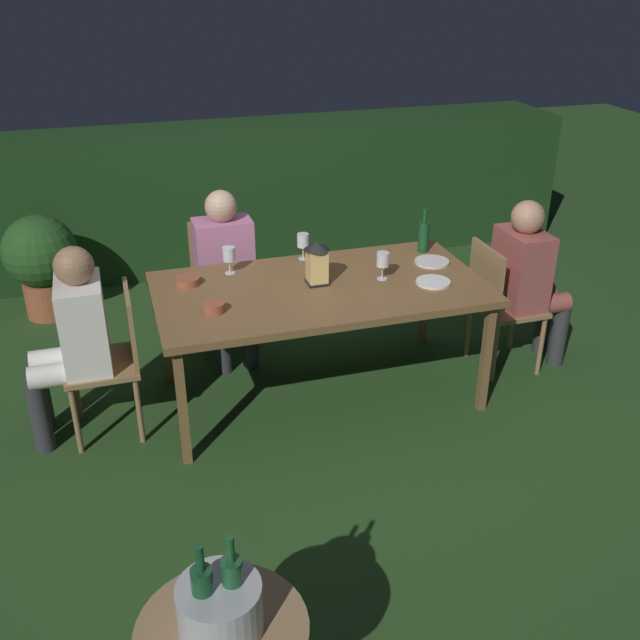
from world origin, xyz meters
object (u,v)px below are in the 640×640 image
at_px(wine_glass_a, 303,242).
at_px(wine_glass_b, 229,255).
at_px(chair_head_far, 499,301).
at_px(lantern_centerpiece, 317,260).
at_px(plate_b, 433,282).
at_px(plate_a, 432,262).
at_px(bowl_bread, 214,307).
at_px(dining_table, 320,294).
at_px(person_in_cream, 73,336).
at_px(potted_plant_by_hedge, 41,259).
at_px(bowl_olives, 187,281).
at_px(person_in_pink, 226,268).
at_px(ice_bucket, 220,604).
at_px(wine_glass_c, 383,261).
at_px(chair_head_near, 113,355).
at_px(green_bottle_on_table, 424,236).
at_px(person_in_rust, 528,276).
at_px(chair_side_right_a, 222,278).

height_order(wine_glass_a, wine_glass_b, same).
bearing_deg(chair_head_far, lantern_centerpiece, 178.27).
bearing_deg(chair_head_far, plate_b, -164.05).
xyz_separation_m(plate_a, bowl_bread, (-1.44, -0.29, 0.02)).
distance_m(dining_table, lantern_centerpiece, 0.20).
bearing_deg(person_in_cream, potted_plant_by_hedge, 98.37).
distance_m(wine_glass_a, plate_a, 0.83).
bearing_deg(bowl_olives, plate_a, -4.18).
bearing_deg(person_in_pink, ice_bucket, -100.64).
distance_m(chair_head_far, potted_plant_by_hedge, 3.35).
bearing_deg(wine_glass_b, wine_glass_c, -22.29).
bearing_deg(chair_head_far, chair_head_near, 180.00).
distance_m(chair_head_far, plate_b, 0.65).
bearing_deg(bowl_olives, chair_head_near, -152.61).
relative_size(green_bottle_on_table, bowl_bread, 2.36).
distance_m(bowl_bread, ice_bucket, 2.03).
relative_size(person_in_cream, potted_plant_by_hedge, 1.45).
height_order(green_bottle_on_table, ice_bucket, green_bottle_on_table).
height_order(lantern_centerpiece, green_bottle_on_table, green_bottle_on_table).
height_order(person_in_rust, wine_glass_b, person_in_rust).
bearing_deg(wine_glass_a, person_in_pink, 149.30).
bearing_deg(dining_table, plate_b, -13.81).
height_order(wine_glass_b, plate_b, wine_glass_b).
bearing_deg(wine_glass_a, green_bottle_on_table, -7.66).
distance_m(plate_a, plate_b, 0.32).
xyz_separation_m(person_in_pink, bowl_olives, (-0.31, -0.46, 0.14)).
bearing_deg(green_bottle_on_table, bowl_bread, -161.40).
bearing_deg(chair_side_right_a, potted_plant_by_hedge, 146.74).
xyz_separation_m(dining_table, lantern_centerpiece, (-0.01, 0.04, 0.20)).
xyz_separation_m(person_in_cream, wine_glass_c, (1.80, -0.01, 0.23)).
bearing_deg(bowl_bread, plate_a, 11.58).
relative_size(green_bottle_on_table, ice_bucket, 0.84).
xyz_separation_m(dining_table, plate_a, (0.78, 0.13, 0.06)).
relative_size(person_in_cream, wine_glass_a, 6.80).
xyz_separation_m(plate_b, bowl_bread, (-1.31, -0.00, 0.02)).
xyz_separation_m(green_bottle_on_table, potted_plant_by_hedge, (-2.47, 1.38, -0.41)).
relative_size(chair_side_right_a, ice_bucket, 2.53).
xyz_separation_m(dining_table, person_in_pink, (-0.44, 0.71, -0.07)).
bearing_deg(person_in_pink, chair_side_right_a, 90.00).
bearing_deg(wine_glass_c, chair_head_far, 0.82).
xyz_separation_m(bowl_olives, potted_plant_by_hedge, (-0.92, 1.46, -0.32)).
height_order(plate_b, bowl_bread, bowl_bread).
height_order(chair_side_right_a, green_bottle_on_table, green_bottle_on_table).
bearing_deg(plate_a, person_in_cream, -176.53).
height_order(lantern_centerpiece, wine_glass_b, lantern_centerpiece).
height_order(wine_glass_c, ice_bucket, ice_bucket).
xyz_separation_m(wine_glass_b, plate_a, (1.25, -0.21, -0.11)).
relative_size(chair_head_far, green_bottle_on_table, 3.00).
distance_m(wine_glass_c, plate_a, 0.43).
relative_size(dining_table, wine_glass_a, 11.45).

